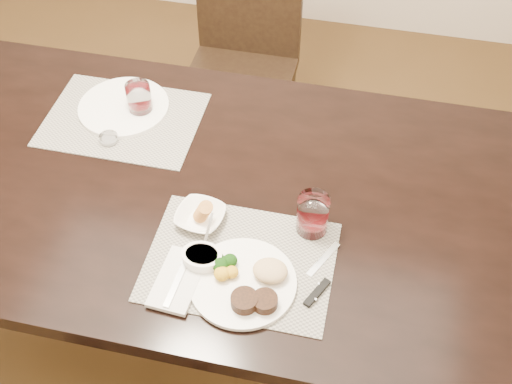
% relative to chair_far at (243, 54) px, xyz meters
% --- Properties ---
extents(ground_plane, '(4.50, 4.50, 0.00)m').
position_rel_chair_far_xyz_m(ground_plane, '(0.00, -0.93, -0.50)').
color(ground_plane, '#412C15').
rests_on(ground_plane, ground).
extents(dining_table, '(2.00, 1.00, 0.75)m').
position_rel_chair_far_xyz_m(dining_table, '(0.00, -0.93, 0.16)').
color(dining_table, black).
rests_on(dining_table, ground).
extents(chair_far, '(0.42, 0.42, 0.90)m').
position_rel_chair_far_xyz_m(chair_far, '(0.00, 0.00, 0.00)').
color(chair_far, black).
rests_on(chair_far, ground).
extents(placemat_near, '(0.46, 0.34, 0.00)m').
position_rel_chair_far_xyz_m(placemat_near, '(0.27, -1.16, 0.25)').
color(placemat_near, gray).
rests_on(placemat_near, dining_table).
extents(placemat_far, '(0.46, 0.34, 0.00)m').
position_rel_chair_far_xyz_m(placemat_far, '(-0.20, -0.73, 0.25)').
color(placemat_far, gray).
rests_on(placemat_far, dining_table).
extents(dinner_plate, '(0.26, 0.26, 0.05)m').
position_rel_chair_far_xyz_m(dinner_plate, '(0.30, -1.22, 0.27)').
color(dinner_plate, white).
rests_on(dinner_plate, placemat_near).
extents(napkin_fork, '(0.11, 0.18, 0.02)m').
position_rel_chair_far_xyz_m(napkin_fork, '(0.14, -1.25, 0.26)').
color(napkin_fork, silver).
rests_on(napkin_fork, placemat_near).
extents(steak_knife, '(0.07, 0.21, 0.01)m').
position_rel_chair_far_xyz_m(steak_knife, '(0.47, -1.19, 0.26)').
color(steak_knife, white).
rests_on(steak_knife, placemat_near).
extents(cracker_bowl, '(0.14, 0.14, 0.06)m').
position_rel_chair_far_xyz_m(cracker_bowl, '(0.14, -1.05, 0.27)').
color(cracker_bowl, white).
rests_on(cracker_bowl, placemat_near).
extents(sauce_ramekin, '(0.10, 0.15, 0.08)m').
position_rel_chair_far_xyz_m(sauce_ramekin, '(0.18, -1.18, 0.27)').
color(sauce_ramekin, white).
rests_on(sauce_ramekin, placemat_near).
extents(wine_glass_near, '(0.08, 0.08, 0.11)m').
position_rel_chair_far_xyz_m(wine_glass_near, '(0.43, -1.02, 0.30)').
color(wine_glass_near, silver).
rests_on(wine_glass_near, placemat_near).
extents(far_plate, '(0.28, 0.28, 0.01)m').
position_rel_chair_far_xyz_m(far_plate, '(-0.21, -0.68, 0.26)').
color(far_plate, white).
rests_on(far_plate, placemat_far).
extents(wine_glass_far, '(0.07, 0.07, 0.10)m').
position_rel_chair_far_xyz_m(wine_glass_far, '(-0.15, -0.68, 0.30)').
color(wine_glass_far, silver).
rests_on(wine_glass_far, placemat_far).
extents(salt_cellar, '(0.05, 0.05, 0.02)m').
position_rel_chair_far_xyz_m(salt_cellar, '(-0.20, -0.83, 0.26)').
color(salt_cellar, silver).
rests_on(salt_cellar, dining_table).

